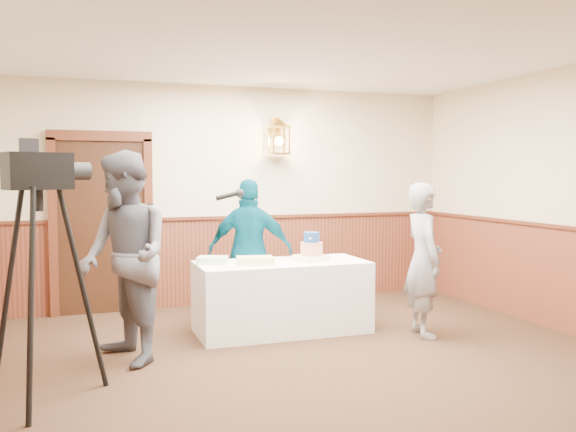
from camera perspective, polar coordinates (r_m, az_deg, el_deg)
name	(u,v)px	position (r m, az deg, el deg)	size (l,w,h in m)	color
ground	(341,394)	(4.88, 5.01, -16.23)	(7.00, 7.00, 0.00)	#311C13
room_shell	(313,194)	(4.98, 2.40, 2.11)	(6.02, 7.02, 2.81)	beige
display_table	(282,297)	(6.54, -0.58, -7.56)	(1.80, 0.80, 0.75)	white
tiered_cake	(311,250)	(6.54, 2.21, -3.15)	(0.36, 0.36, 0.31)	#FFF5C1
sheet_cake_yellow	(255,261)	(6.29, -3.11, -4.19)	(0.37, 0.28, 0.08)	#D5DC83
sheet_cake_green	(212,260)	(6.40, -7.09, -4.11)	(0.30, 0.24, 0.07)	#B5ECA7
interviewer	(124,258)	(5.56, -15.05, -3.77)	(1.64, 1.10, 1.89)	#52525B
baker	(423,260)	(6.46, 12.54, -4.01)	(0.58, 0.38, 1.59)	gray
assistant_p	(250,251)	(6.89, -3.56, -3.29)	(0.95, 0.40, 1.62)	#044358
tv_camera_rig	(41,291)	(4.86, -22.09, -6.49)	(0.72, 0.67, 1.84)	black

